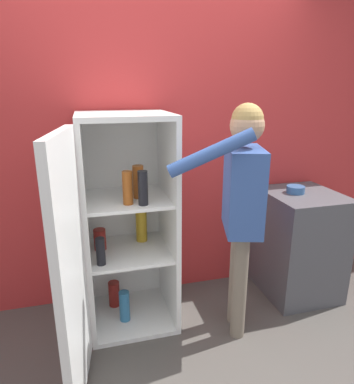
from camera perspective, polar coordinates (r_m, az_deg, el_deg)
The scene contains 6 objects.
ground_plane at distance 2.47m, azimuth 0.33°, elevation -27.47°, with size 12.00×12.00×0.00m, color #4C4742.
wall_back at distance 2.76m, azimuth -5.04°, elevation 7.47°, with size 7.00×0.06×2.55m.
refrigerator at distance 2.43m, azimuth -9.85°, elevation -6.30°, with size 0.76×1.24×1.57m.
person at distance 2.31m, azimuth 10.73°, elevation -0.30°, with size 0.72×0.52×1.64m.
counter at distance 3.14m, azimuth 19.58°, elevation -8.08°, with size 0.58×0.63×0.90m.
bowl at distance 2.96m, azimuth 19.15°, elevation 0.40°, with size 0.15×0.15×0.06m.
Camera 1 is at (-0.47, -1.70, 1.73)m, focal length 32.00 mm.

